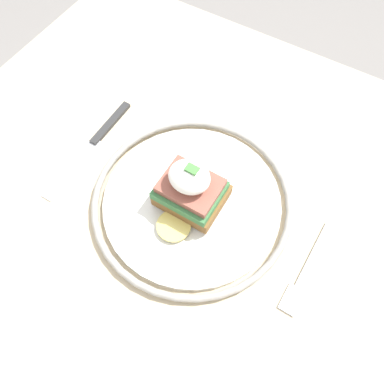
% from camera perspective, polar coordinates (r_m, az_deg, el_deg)
% --- Properties ---
extents(ground_plane, '(6.00, 6.00, 0.00)m').
position_cam_1_polar(ground_plane, '(1.26, 0.90, -17.15)').
color(ground_plane, gray).
extents(dining_table, '(0.89, 0.73, 0.76)m').
position_cam_1_polar(dining_table, '(0.66, 1.65, -6.88)').
color(dining_table, '#C6B28E').
rests_on(dining_table, ground_plane).
extents(plate, '(0.28, 0.28, 0.02)m').
position_cam_1_polar(plate, '(0.53, 0.00, -1.38)').
color(plate, silver).
rests_on(plate, dining_table).
extents(sandwich, '(0.09, 0.11, 0.08)m').
position_cam_1_polar(sandwich, '(0.50, -0.24, 0.45)').
color(sandwich, brown).
rests_on(sandwich, plate).
extents(fork, '(0.02, 0.14, 0.00)m').
position_cam_1_polar(fork, '(0.52, 16.97, -11.41)').
color(fork, silver).
rests_on(fork, dining_table).
extents(knife, '(0.02, 0.20, 0.01)m').
position_cam_1_polar(knife, '(0.61, -14.43, 7.62)').
color(knife, '#2D2D2D').
rests_on(knife, dining_table).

